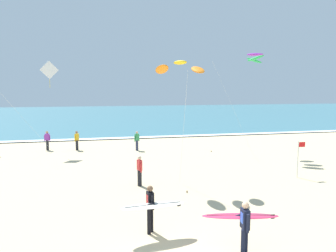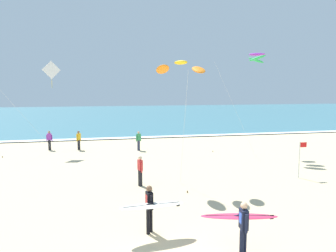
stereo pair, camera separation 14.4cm
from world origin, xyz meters
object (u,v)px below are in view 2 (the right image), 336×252
(kite_arc_golden_low, at_px, (181,67))
(lifeguard_flag, at_px, (300,156))
(kite_diamond_ivory_high, at_px, (50,72))
(bystander_red_top, at_px, (140,171))
(bystander_yellow_top, at_px, (79,140))
(kite_arc_violet_mid, at_px, (257,58))
(surfer_lead, at_px, (151,206))
(surfer_trailing, at_px, (242,221))
(bystander_purple_top, at_px, (49,140))
(bystander_green_top, at_px, (139,141))

(kite_arc_golden_low, xyz_separation_m, lifeguard_flag, (6.88, -0.37, -4.86))
(kite_diamond_ivory_high, distance_m, bystander_red_top, 12.95)
(bystander_red_top, distance_m, bystander_yellow_top, 11.40)
(kite_arc_violet_mid, xyz_separation_m, lifeguard_flag, (-0.63, -6.75, -6.07))
(surfer_lead, xyz_separation_m, surfer_trailing, (2.50, -1.83, -0.00))
(kite_arc_violet_mid, height_order, bystander_purple_top, kite_arc_violet_mid)
(bystander_purple_top, relative_size, lifeguard_flag, 0.76)
(bystander_red_top, bearing_deg, bystander_green_top, 83.75)
(surfer_trailing, height_order, kite_arc_violet_mid, kite_arc_violet_mid)
(kite_arc_violet_mid, bearing_deg, lifeguard_flag, -95.31)
(kite_diamond_ivory_high, relative_size, bystander_green_top, 4.52)
(surfer_trailing, height_order, kite_diamond_ivory_high, kite_diamond_ivory_high)
(bystander_red_top, xyz_separation_m, bystander_yellow_top, (-3.75, 10.76, 0.00))
(bystander_green_top, bearing_deg, kite_arc_golden_low, -83.50)
(kite_arc_violet_mid, bearing_deg, bystander_red_top, -146.65)
(surfer_lead, relative_size, bystander_yellow_top, 1.44)
(bystander_green_top, bearing_deg, surfer_lead, -95.17)
(surfer_trailing, distance_m, bystander_yellow_top, 19.21)
(surfer_trailing, height_order, bystander_green_top, surfer_trailing)
(surfer_trailing, xyz_separation_m, kite_diamond_ivory_high, (-7.85, 17.77, 5.26))
(bystander_green_top, bearing_deg, lifeguard_flag, -51.35)
(kite_arc_violet_mid, relative_size, kite_arc_golden_low, 1.19)
(bystander_yellow_top, bearing_deg, surfer_lead, -78.25)
(kite_diamond_ivory_high, relative_size, bystander_red_top, 4.52)
(kite_arc_golden_low, xyz_separation_m, bystander_red_top, (-2.14, 0.03, -5.31))
(kite_diamond_ivory_high, xyz_separation_m, bystander_green_top, (6.72, -0.70, -5.50))
(surfer_lead, relative_size, bystander_green_top, 1.44)
(bystander_red_top, bearing_deg, surfer_lead, -93.35)
(kite_arc_violet_mid, bearing_deg, bystander_yellow_top, 161.76)
(kite_arc_violet_mid, xyz_separation_m, bystander_red_top, (-9.64, -6.35, -6.53))
(surfer_lead, xyz_separation_m, kite_diamond_ivory_high, (-5.34, 15.94, 5.26))
(kite_diamond_ivory_high, height_order, bystander_green_top, kite_diamond_ivory_high)
(bystander_green_top, bearing_deg, bystander_yellow_top, 165.99)
(surfer_lead, distance_m, kite_arc_violet_mid, 16.84)
(bystander_green_top, height_order, lifeguard_flag, lifeguard_flag)
(bystander_yellow_top, relative_size, bystander_green_top, 1.00)
(bystander_yellow_top, distance_m, bystander_green_top, 4.95)
(kite_arc_golden_low, height_order, bystander_red_top, kite_arc_golden_low)
(kite_arc_violet_mid, relative_size, bystander_purple_top, 4.84)
(bystander_green_top, bearing_deg, bystander_red_top, -96.25)
(kite_arc_violet_mid, distance_m, bystander_red_top, 13.26)
(kite_arc_violet_mid, xyz_separation_m, bystander_yellow_top, (-13.40, 4.42, -6.53))
(surfer_trailing, height_order, bystander_purple_top, surfer_trailing)
(bystander_green_top, distance_m, lifeguard_flag, 12.77)
(surfer_lead, bearing_deg, kite_diamond_ivory_high, 108.53)
(bystander_purple_top, bearing_deg, kite_arc_golden_low, -53.87)
(kite_diamond_ivory_high, bearing_deg, kite_arc_golden_low, -52.79)
(surfer_lead, xyz_separation_m, bystander_green_top, (1.38, 15.24, -0.24))
(kite_diamond_ivory_high, xyz_separation_m, lifeguard_flag, (14.69, -10.66, -5.04))
(kite_diamond_ivory_high, bearing_deg, bystander_green_top, -5.92)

